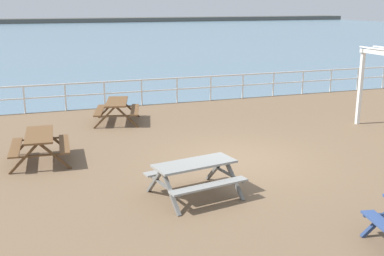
# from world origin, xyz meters

# --- Properties ---
(ground_plane) EXTENTS (30.00, 24.00, 0.20)m
(ground_plane) POSITION_xyz_m (0.00, 0.00, -0.10)
(ground_plane) COLOR brown
(sea_band) EXTENTS (142.00, 90.00, 0.01)m
(sea_band) POSITION_xyz_m (0.00, 52.75, 0.00)
(sea_band) COLOR slate
(sea_band) RESTS_ON ground
(distant_shoreline) EXTENTS (142.00, 6.00, 1.80)m
(distant_shoreline) POSITION_xyz_m (0.00, 95.75, 0.00)
(distant_shoreline) COLOR #4C4C47
(distant_shoreline) RESTS_ON ground
(seaward_railing) EXTENTS (23.07, 0.07, 1.08)m
(seaward_railing) POSITION_xyz_m (-0.00, 7.75, 0.73)
(seaward_railing) COLOR white
(seaward_railing) RESTS_ON ground
(picnic_table_near_left) EXTENTS (1.90, 2.11, 0.80)m
(picnic_table_near_left) POSITION_xyz_m (-2.28, 5.15, 0.58)
(picnic_table_near_left) COLOR brown
(picnic_table_near_left) RESTS_ON ground
(picnic_table_mid_centre) EXTENTS (1.64, 1.89, 0.80)m
(picnic_table_mid_centre) POSITION_xyz_m (-5.03, 1.51, 0.58)
(picnic_table_mid_centre) COLOR brown
(picnic_table_mid_centre) RESTS_ON ground
(picnic_table_far_left) EXTENTS (2.04, 1.81, 0.80)m
(picnic_table_far_left) POSITION_xyz_m (-1.93, -2.05, 0.58)
(picnic_table_far_left) COLOR gray
(picnic_table_far_left) RESTS_ON ground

